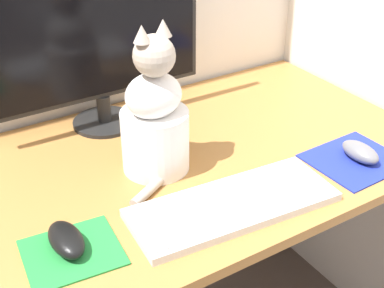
% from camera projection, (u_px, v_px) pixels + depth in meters
% --- Properties ---
extents(desk, '(1.31, 0.71, 0.74)m').
position_uv_depth(desk, '(168.00, 198.00, 1.31)').
color(desk, '#A87038').
rests_on(desk, ground_plane).
extents(monitor, '(0.56, 0.17, 0.42)m').
position_uv_depth(monitor, '(98.00, 40.00, 1.30)').
color(monitor, black).
rests_on(monitor, desk).
extents(keyboard, '(0.45, 0.20, 0.02)m').
position_uv_depth(keyboard, '(233.00, 204.00, 1.10)').
color(keyboard, silver).
rests_on(keyboard, desk).
extents(mousepad_left, '(0.19, 0.17, 0.00)m').
position_uv_depth(mousepad_left, '(72.00, 252.00, 0.99)').
color(mousepad_left, '#238438').
rests_on(mousepad_left, desk).
extents(mousepad_right, '(0.21, 0.19, 0.00)m').
position_uv_depth(mousepad_right, '(355.00, 160.00, 1.27)').
color(mousepad_right, '#1E2D9E').
rests_on(mousepad_right, desk).
extents(computer_mouse_left, '(0.06, 0.11, 0.04)m').
position_uv_depth(computer_mouse_left, '(66.00, 240.00, 0.99)').
color(computer_mouse_left, black).
rests_on(computer_mouse_left, mousepad_left).
extents(computer_mouse_right, '(0.06, 0.10, 0.04)m').
position_uv_depth(computer_mouse_right, '(360.00, 152.00, 1.25)').
color(computer_mouse_right, slate).
rests_on(computer_mouse_right, mousepad_right).
extents(cat, '(0.21, 0.21, 0.35)m').
position_uv_depth(cat, '(154.00, 118.00, 1.18)').
color(cat, white).
rests_on(cat, desk).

